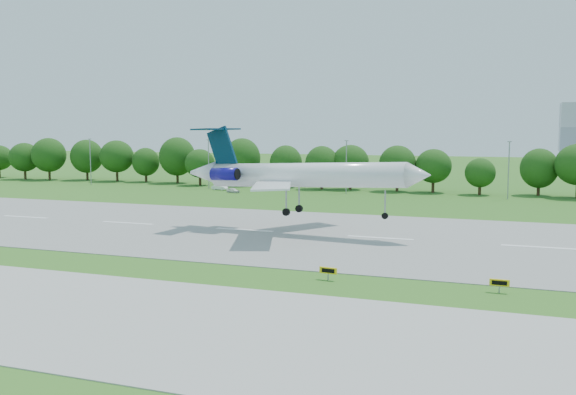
% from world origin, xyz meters
% --- Properties ---
extents(ground, '(600.00, 600.00, 0.00)m').
position_xyz_m(ground, '(0.00, 0.00, 0.00)').
color(ground, '#255B18').
rests_on(ground, ground).
extents(runway, '(400.00, 45.00, 0.08)m').
position_xyz_m(runway, '(0.00, 25.00, 0.04)').
color(runway, gray).
rests_on(runway, ground).
extents(taxiway, '(400.00, 23.00, 0.08)m').
position_xyz_m(taxiway, '(0.00, -18.00, 0.04)').
color(taxiway, '#ADADA8').
rests_on(taxiway, ground).
extents(tree_line, '(288.40, 8.40, 10.40)m').
position_xyz_m(tree_line, '(0.00, 92.00, 6.19)').
color(tree_line, '#382314').
rests_on(tree_line, ground).
extents(light_poles, '(175.90, 0.25, 12.19)m').
position_xyz_m(light_poles, '(-2.50, 82.00, 6.34)').
color(light_poles, gray).
rests_on(light_poles, ground).
extents(airliner, '(36.92, 26.78, 12.46)m').
position_xyz_m(airliner, '(-12.51, 25.18, 8.41)').
color(airliner, white).
rests_on(airliner, ground).
extents(taxi_sign_left, '(1.82, 0.45, 1.27)m').
position_xyz_m(taxi_sign_left, '(0.27, -0.49, 0.94)').
color(taxi_sign_left, gray).
rests_on(taxi_sign_left, ground).
extents(taxi_sign_centre, '(1.76, 0.24, 1.23)m').
position_xyz_m(taxi_sign_centre, '(16.15, 0.13, 0.91)').
color(taxi_sign_centre, gray).
rests_on(taxi_sign_centre, ground).
extents(service_vehicle_a, '(4.26, 2.16, 1.34)m').
position_xyz_m(service_vehicle_a, '(-51.13, 80.17, 0.67)').
color(service_vehicle_a, white).
rests_on(service_vehicle_a, ground).
extents(service_vehicle_b, '(3.55, 2.09, 1.14)m').
position_xyz_m(service_vehicle_b, '(-45.13, 74.97, 0.57)').
color(service_vehicle_b, white).
rests_on(service_vehicle_b, ground).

